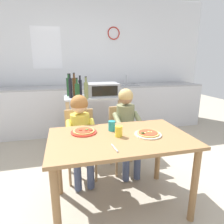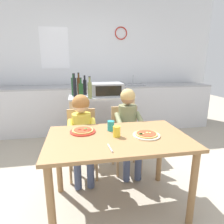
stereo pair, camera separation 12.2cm
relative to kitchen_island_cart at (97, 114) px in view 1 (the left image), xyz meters
name	(u,v)px [view 1 (the left image)]	position (x,y,z in m)	size (l,w,h in m)	color
ground_plane	(100,156)	(-0.01, -0.30, -0.58)	(10.77, 10.77, 0.00)	#A89E8C
back_wall_tiled	(85,63)	(-0.02, 1.35, 0.77)	(5.39, 0.14, 2.70)	silver
kitchen_counter	(88,108)	(-0.01, 0.94, -0.13)	(4.85, 0.60, 1.11)	silver
kitchen_island_cart	(97,114)	(0.00, 0.00, 0.00)	(0.97, 0.57, 0.88)	#B7BABF
toaster_oven	(102,89)	(0.09, -0.02, 0.39)	(0.47, 0.37, 0.19)	#999BA0
bottle_dark_olive_oil	(71,88)	(-0.39, -0.11, 0.44)	(0.05, 0.05, 0.35)	black
bottle_squat_spirits	(77,91)	(-0.30, -0.23, 0.41)	(0.06, 0.06, 0.29)	#1E4723
bottle_brown_beer	(86,90)	(-0.18, -0.23, 0.42)	(0.06, 0.06, 0.31)	olive
bottle_clear_vinegar	(74,87)	(-0.33, -0.01, 0.44)	(0.06, 0.06, 0.35)	#4C2D14
bottle_slim_sauce	(80,87)	(-0.23, 0.09, 0.42)	(0.05, 0.05, 0.30)	black
bottle_tall_green_wine	(69,87)	(-0.40, 0.07, 0.44)	(0.07, 0.07, 0.34)	#1E4723
dining_table	(120,147)	(-0.01, -1.36, 0.04)	(1.26, 0.78, 0.73)	olive
dining_chair_left	(80,139)	(-0.32, -0.71, -0.10)	(0.36, 0.36, 0.81)	tan
dining_chair_right	(124,133)	(0.24, -0.66, -0.10)	(0.36, 0.36, 0.81)	tan
child_in_yellow_shirt	(81,128)	(-0.32, -0.83, 0.08)	(0.32, 0.42, 1.00)	#424C6B
child_in_olive_shirt	(127,122)	(0.24, -0.78, 0.09)	(0.32, 0.42, 1.05)	#424C6B
pizza_plate_red_rimmed	(84,132)	(-0.32, -1.19, 0.16)	(0.24, 0.24, 0.03)	red
pizza_plate_cream	(148,134)	(0.24, -1.39, 0.16)	(0.24, 0.24, 0.03)	beige
drinking_cup_teal	(112,126)	(-0.05, -1.19, 0.20)	(0.07, 0.07, 0.10)	teal
drinking_cup_yellow	(119,131)	(-0.03, -1.36, 0.20)	(0.07, 0.07, 0.10)	yellow
serving_spoon	(115,148)	(-0.13, -1.59, 0.16)	(0.01, 0.01, 0.14)	#B7BABF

